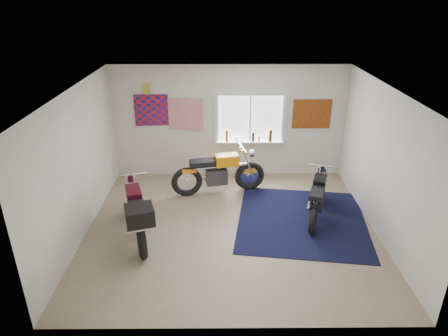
{
  "coord_description": "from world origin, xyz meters",
  "views": [
    {
      "loc": [
        -0.18,
        -6.57,
        4.23
      ],
      "look_at": [
        -0.13,
        0.4,
        1.1
      ],
      "focal_mm": 32.0,
      "sensor_mm": 36.0,
      "label": 1
    }
  ],
  "objects_px": {
    "navy_rug": "(302,220)",
    "yellow_triumph": "(218,173)",
    "black_chrome_bike": "(318,198)",
    "maroon_tourer": "(137,214)"
  },
  "relations": [
    {
      "from": "navy_rug",
      "to": "yellow_triumph",
      "type": "height_order",
      "value": "yellow_triumph"
    },
    {
      "from": "yellow_triumph",
      "to": "navy_rug",
      "type": "bearing_deg",
      "value": -48.42
    },
    {
      "from": "yellow_triumph",
      "to": "maroon_tourer",
      "type": "distance_m",
      "value": 2.37
    },
    {
      "from": "navy_rug",
      "to": "black_chrome_bike",
      "type": "relative_size",
      "value": 1.48
    },
    {
      "from": "maroon_tourer",
      "to": "navy_rug",
      "type": "bearing_deg",
      "value": -95.73
    },
    {
      "from": "yellow_triumph",
      "to": "black_chrome_bike",
      "type": "relative_size",
      "value": 1.2
    },
    {
      "from": "maroon_tourer",
      "to": "yellow_triumph",
      "type": "bearing_deg",
      "value": -55.1
    },
    {
      "from": "navy_rug",
      "to": "maroon_tourer",
      "type": "distance_m",
      "value": 3.24
    },
    {
      "from": "black_chrome_bike",
      "to": "navy_rug",
      "type": "bearing_deg",
      "value": 139.34
    },
    {
      "from": "navy_rug",
      "to": "yellow_triumph",
      "type": "relative_size",
      "value": 1.23
    }
  ]
}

